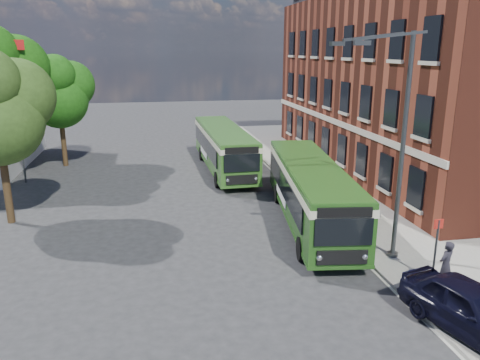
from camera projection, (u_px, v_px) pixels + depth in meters
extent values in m
plane|color=#29292B|center=(258.00, 249.00, 20.25)|extent=(120.00, 120.00, 0.00)
cube|color=gray|center=(339.00, 187.00, 29.05)|extent=(6.00, 48.00, 0.15)
cube|color=beige|center=(292.00, 191.00, 28.52)|extent=(0.12, 48.00, 0.01)
cube|color=maroon|center=(417.00, 84.00, 32.48)|extent=(12.00, 26.00, 12.00)
cube|color=beige|center=(333.00, 121.00, 32.05)|extent=(0.12, 26.00, 0.35)
cylinder|color=#36393B|center=(17.00, 113.00, 29.09)|extent=(0.10, 0.10, 9.00)
cube|color=red|center=(16.00, 45.00, 28.06)|extent=(0.90, 0.02, 0.60)
cylinder|color=#36393B|center=(392.00, 256.00, 19.25)|extent=(0.44, 0.44, 0.30)
cylinder|color=#36393B|center=(402.00, 152.00, 18.07)|extent=(0.18, 0.18, 9.00)
cube|color=#36393B|center=(390.00, 36.00, 16.12)|extent=(2.58, 0.46, 0.37)
cube|color=#36393B|center=(374.00, 37.00, 17.25)|extent=(2.58, 0.46, 0.37)
cube|color=#36393B|center=(362.00, 43.00, 15.51)|extent=(0.55, 0.22, 0.16)
cube|color=#36393B|center=(337.00, 44.00, 17.55)|extent=(0.55, 0.22, 0.16)
cylinder|color=#36393B|center=(435.00, 252.00, 16.94)|extent=(0.08, 0.08, 2.50)
cube|color=red|center=(439.00, 224.00, 16.64)|extent=(0.35, 0.04, 0.35)
cube|color=#235018|center=(310.00, 188.00, 22.88)|extent=(4.10, 12.36, 2.45)
cube|color=#235018|center=(309.00, 213.00, 23.22)|extent=(4.14, 12.41, 0.14)
cube|color=black|center=(284.00, 185.00, 23.06)|extent=(1.46, 10.25, 1.10)
cube|color=black|center=(335.00, 184.00, 23.20)|extent=(1.46, 10.25, 1.10)
cube|color=beige|center=(311.00, 172.00, 22.65)|extent=(4.17, 12.43, 0.32)
cube|color=#235018|center=(311.00, 165.00, 22.56)|extent=(3.99, 12.25, 0.12)
cube|color=black|center=(344.00, 232.00, 16.97)|extent=(2.14, 0.37, 1.05)
cube|color=black|center=(345.00, 213.00, 16.75)|extent=(1.99, 0.35, 0.38)
cube|color=black|center=(342.00, 257.00, 17.23)|extent=(1.89, 0.33, 0.55)
sphere|color=silver|center=(319.00, 258.00, 17.20)|extent=(0.26, 0.26, 0.26)
sphere|color=silver|center=(365.00, 257.00, 17.29)|extent=(0.26, 0.26, 0.26)
cube|color=black|center=(291.00, 156.00, 28.68)|extent=(1.99, 0.35, 0.90)
cube|color=white|center=(281.00, 195.00, 23.94)|extent=(0.47, 3.18, 0.45)
cylinder|color=black|center=(301.00, 249.00, 19.06)|extent=(0.41, 1.03, 1.00)
cylinder|color=black|center=(358.00, 248.00, 19.18)|extent=(0.41, 1.03, 1.00)
cylinder|color=black|center=(277.00, 194.00, 26.30)|extent=(0.41, 1.03, 1.00)
cylinder|color=black|center=(318.00, 193.00, 26.42)|extent=(0.41, 1.03, 1.00)
cube|color=#326322|center=(224.00, 145.00, 33.08)|extent=(2.76, 12.32, 2.45)
cube|color=#326322|center=(224.00, 163.00, 33.43)|extent=(2.80, 12.36, 0.14)
cube|color=black|center=(205.00, 144.00, 33.08)|extent=(0.30, 10.47, 1.10)
cube|color=black|center=(240.00, 142.00, 33.59)|extent=(0.30, 10.47, 1.10)
cube|color=beige|center=(223.00, 134.00, 32.86)|extent=(2.82, 12.38, 0.32)
cube|color=#326322|center=(223.00, 129.00, 32.76)|extent=(2.66, 12.22, 0.12)
cube|color=black|center=(242.00, 163.00, 27.23)|extent=(2.15, 0.13, 1.05)
cube|color=black|center=(242.00, 150.00, 27.02)|extent=(2.00, 0.12, 0.38)
cube|color=black|center=(242.00, 180.00, 27.49)|extent=(1.90, 0.12, 0.55)
sphere|color=silver|center=(228.00, 180.00, 27.34)|extent=(0.26, 0.26, 0.26)
sphere|color=silver|center=(256.00, 179.00, 27.68)|extent=(0.26, 0.26, 0.26)
cube|color=black|center=(211.00, 128.00, 38.83)|extent=(2.00, 0.12, 0.90)
cube|color=white|center=(204.00, 152.00, 33.94)|extent=(0.11, 3.20, 0.45)
cylinder|color=black|center=(217.00, 180.00, 29.11)|extent=(0.30, 1.01, 1.00)
cylinder|color=black|center=(254.00, 178.00, 29.58)|extent=(0.30, 1.01, 1.00)
cylinder|color=black|center=(201.00, 154.00, 36.33)|extent=(0.30, 1.01, 1.00)
cylinder|color=black|center=(231.00, 152.00, 36.80)|extent=(0.30, 1.01, 1.00)
imported|color=black|center=(472.00, 309.00, 13.86)|extent=(3.00, 4.90, 1.56)
imported|color=black|center=(446.00, 265.00, 16.41)|extent=(0.77, 0.66, 1.77)
imported|color=black|center=(368.00, 222.00, 20.50)|extent=(0.95, 0.80, 1.74)
cylinder|color=#332312|center=(7.00, 188.00, 22.89)|extent=(0.36, 0.36, 3.62)
sphere|color=#2D4919|center=(17.00, 96.00, 22.48)|extent=(3.62, 3.62, 3.62)
cylinder|color=#332312|center=(7.00, 148.00, 30.66)|extent=(0.36, 0.36, 4.22)
sphere|color=#17490D|center=(16.00, 68.00, 30.18)|extent=(4.22, 4.22, 4.22)
cylinder|color=#332312|center=(64.00, 143.00, 34.27)|extent=(0.36, 0.36, 3.44)
sphere|color=#194B0F|center=(59.00, 100.00, 33.43)|extent=(4.06, 4.06, 4.06)
sphere|color=#194B0F|center=(71.00, 85.00, 33.88)|extent=(3.44, 3.44, 3.44)
sphere|color=#194B0F|center=(46.00, 92.00, 32.61)|extent=(3.13, 3.13, 3.13)
sphere|color=#194B0F|center=(54.00, 75.00, 32.20)|extent=(2.81, 2.81, 2.81)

